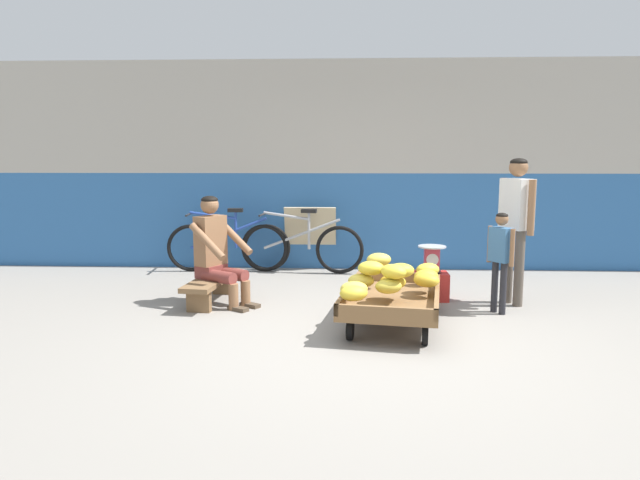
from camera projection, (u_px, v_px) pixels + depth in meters
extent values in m
plane|color=gray|center=(364.00, 342.00, 4.92)|extent=(80.00, 80.00, 0.00)
cube|color=#2D609E|center=(358.00, 220.00, 8.13)|extent=(16.00, 0.30, 1.31)
cube|color=#A8A399|center=(359.00, 117.00, 7.92)|extent=(16.00, 0.30, 1.51)
cube|color=brown|center=(393.00, 301.00, 5.37)|extent=(1.06, 1.56, 0.05)
cube|color=brown|center=(350.00, 291.00, 5.44)|extent=(0.27, 1.43, 0.10)
cube|color=brown|center=(437.00, 295.00, 5.27)|extent=(0.27, 1.43, 0.10)
cube|color=brown|center=(398.00, 277.00, 6.03)|extent=(0.84, 0.17, 0.10)
cube|color=brown|center=(385.00, 313.00, 4.68)|extent=(0.84, 0.17, 0.10)
cylinder|color=black|center=(366.00, 301.00, 5.94)|extent=(0.08, 0.19, 0.18)
cylinder|color=black|center=(428.00, 304.00, 5.81)|extent=(0.08, 0.19, 0.18)
cylinder|color=black|center=(350.00, 330.00, 4.96)|extent=(0.08, 0.19, 0.18)
cylinder|color=black|center=(425.00, 334.00, 4.83)|extent=(0.08, 0.19, 0.18)
ellipsoid|color=gold|center=(426.00, 276.00, 5.52)|extent=(0.29, 0.26, 0.13)
ellipsoid|color=yellow|center=(354.00, 289.00, 5.00)|extent=(0.28, 0.23, 0.13)
ellipsoid|color=gold|center=(426.00, 280.00, 5.34)|extent=(0.29, 0.27, 0.13)
ellipsoid|color=gold|center=(354.00, 293.00, 4.84)|extent=(0.29, 0.25, 0.13)
ellipsoid|color=gold|center=(389.00, 286.00, 5.10)|extent=(0.28, 0.24, 0.13)
ellipsoid|color=yellow|center=(428.00, 270.00, 5.84)|extent=(0.29, 0.25, 0.13)
ellipsoid|color=yellow|center=(361.00, 281.00, 5.32)|extent=(0.24, 0.19, 0.13)
ellipsoid|color=gold|center=(393.00, 282.00, 5.26)|extent=(0.25, 0.19, 0.13)
ellipsoid|color=gold|center=(401.00, 270.00, 5.16)|extent=(0.26, 0.21, 0.13)
ellipsoid|color=yellow|center=(393.00, 272.00, 5.09)|extent=(0.30, 0.29, 0.13)
ellipsoid|color=yellow|center=(371.00, 268.00, 5.28)|extent=(0.26, 0.20, 0.13)
ellipsoid|color=yellow|center=(379.00, 260.00, 5.68)|extent=(0.27, 0.22, 0.13)
cube|color=brown|center=(212.00, 280.00, 6.20)|extent=(0.42, 1.13, 0.05)
cube|color=brown|center=(224.00, 284.00, 6.60)|extent=(0.25, 0.11, 0.22)
cube|color=brown|center=(199.00, 301.00, 5.84)|extent=(0.25, 0.11, 0.22)
cylinder|color=brown|center=(246.00, 293.00, 6.06)|extent=(0.10, 0.10, 0.27)
cube|color=#4C3D2D|center=(250.00, 305.00, 6.04)|extent=(0.23, 0.19, 0.04)
cylinder|color=brown|center=(231.00, 274.00, 6.15)|extent=(0.41, 0.33, 0.13)
cylinder|color=brown|center=(233.00, 297.00, 5.91)|extent=(0.10, 0.10, 0.27)
cube|color=#4C3D2D|center=(238.00, 309.00, 5.90)|extent=(0.23, 0.19, 0.04)
cylinder|color=brown|center=(219.00, 277.00, 6.00)|extent=(0.41, 0.33, 0.13)
cube|color=brown|center=(211.00, 271.00, 6.19)|extent=(0.34, 0.35, 0.14)
cube|color=brown|center=(211.00, 240.00, 6.14)|extent=(0.32, 0.37, 0.52)
cylinder|color=brown|center=(235.00, 237.00, 6.20)|extent=(0.44, 0.32, 0.36)
cylinder|color=brown|center=(207.00, 242.00, 5.88)|extent=(0.44, 0.32, 0.36)
sphere|color=brown|center=(210.00, 205.00, 6.08)|extent=(0.19, 0.19, 0.19)
ellipsoid|color=black|center=(209.00, 200.00, 6.08)|extent=(0.17, 0.17, 0.09)
cube|color=red|center=(431.00, 286.00, 6.33)|extent=(0.36, 0.28, 0.30)
cylinder|color=#28282D|center=(431.00, 271.00, 6.31)|extent=(0.20, 0.20, 0.03)
cube|color=#C6384C|center=(432.00, 259.00, 6.29)|extent=(0.16, 0.10, 0.24)
cylinder|color=white|center=(432.00, 260.00, 6.23)|extent=(0.13, 0.01, 0.13)
cylinder|color=#B2B5BA|center=(432.00, 247.00, 6.27)|extent=(0.30, 0.30, 0.01)
torus|color=black|center=(191.00, 248.00, 7.84)|extent=(0.64, 0.09, 0.64)
torus|color=black|center=(267.00, 248.00, 7.86)|extent=(0.64, 0.09, 0.64)
cylinder|color=#234299|center=(228.00, 233.00, 7.82)|extent=(1.03, 0.11, 0.43)
cylinder|color=#234299|center=(236.00, 230.00, 7.81)|extent=(0.04, 0.04, 0.48)
cylinder|color=#234299|center=(213.00, 215.00, 7.78)|extent=(0.62, 0.08, 0.12)
cube|color=black|center=(235.00, 210.00, 7.78)|extent=(0.21, 0.11, 0.05)
cylinder|color=black|center=(190.00, 214.00, 7.77)|extent=(0.06, 0.48, 0.03)
torus|color=black|center=(264.00, 248.00, 7.84)|extent=(0.64, 0.12, 0.64)
torus|color=black|center=(340.00, 250.00, 7.68)|extent=(0.64, 0.12, 0.64)
cylinder|color=#9EA0A5|center=(302.00, 234.00, 7.73)|extent=(1.03, 0.14, 0.43)
cylinder|color=#9EA0A5|center=(309.00, 231.00, 7.71)|extent=(0.04, 0.04, 0.48)
cylinder|color=#9EA0A5|center=(286.00, 216.00, 7.73)|extent=(0.62, 0.10, 0.12)
cube|color=black|center=(309.00, 211.00, 7.67)|extent=(0.21, 0.12, 0.05)
cylinder|color=black|center=(264.00, 214.00, 7.77)|extent=(0.08, 0.48, 0.03)
cube|color=#C6B289|center=(310.00, 238.00, 8.02)|extent=(0.70, 0.29, 0.87)
cylinder|color=brown|center=(519.00, 268.00, 6.03)|extent=(0.10, 0.10, 0.80)
cylinder|color=brown|center=(508.00, 266.00, 6.17)|extent=(0.10, 0.10, 0.80)
cube|color=silver|center=(517.00, 204.00, 6.01)|extent=(0.32, 0.38, 0.52)
cylinder|color=brown|center=(531.00, 208.00, 5.82)|extent=(0.07, 0.07, 0.56)
cylinder|color=brown|center=(503.00, 204.00, 6.20)|extent=(0.07, 0.07, 0.56)
sphere|color=brown|center=(519.00, 167.00, 5.95)|extent=(0.19, 0.19, 0.19)
ellipsoid|color=black|center=(519.00, 162.00, 5.94)|extent=(0.17, 0.17, 0.09)
cylinder|color=#232328|center=(503.00, 288.00, 5.73)|extent=(0.07, 0.07, 0.52)
cylinder|color=#232328|center=(495.00, 286.00, 5.82)|extent=(0.07, 0.07, 0.52)
cube|color=#386693|center=(501.00, 245.00, 5.71)|extent=(0.23, 0.25, 0.34)
cylinder|color=brown|center=(512.00, 248.00, 5.60)|extent=(0.05, 0.05, 0.37)
cylinder|color=brown|center=(490.00, 244.00, 5.83)|extent=(0.05, 0.05, 0.37)
sphere|color=brown|center=(502.00, 219.00, 5.68)|extent=(0.12, 0.12, 0.12)
ellipsoid|color=black|center=(502.00, 216.00, 5.67)|extent=(0.11, 0.11, 0.06)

